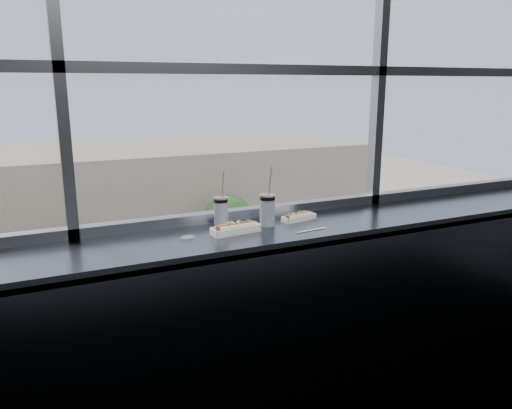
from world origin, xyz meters
name	(u,v)px	position (x,y,z in m)	size (l,w,h in m)	color
wall_back_lower	(243,299)	(0.00, 1.50, 0.55)	(6.00, 6.00, 0.00)	black
window_glass	(240,15)	(0.00, 1.52, 2.30)	(6.00, 6.00, 0.00)	silver
window_mullions	(241,15)	(0.00, 1.50, 2.30)	(6.00, 0.08, 2.40)	gray
counter	(261,234)	(0.00, 1.23, 1.07)	(6.00, 0.55, 0.06)	slate
counter_fascia	(280,335)	(0.00, 0.97, 0.55)	(6.00, 0.04, 1.04)	slate
hotdog_tray_left	(236,228)	(-0.16, 1.22, 1.13)	(0.29, 0.12, 0.07)	white
hotdog_tray_right	(299,217)	(0.29, 1.30, 1.12)	(0.23, 0.11, 0.06)	white
soda_cup_left	(221,210)	(-0.19, 1.38, 1.20)	(0.09, 0.09, 0.33)	white
soda_cup_right	(267,208)	(0.07, 1.28, 1.20)	(0.10, 0.10, 0.36)	white
loose_straw	(312,230)	(0.25, 1.07, 1.10)	(0.01, 0.01, 0.21)	white
wrapper	(188,237)	(-0.44, 1.22, 1.11)	(0.09, 0.06, 0.02)	silver
plaza_ground	(50,233)	(0.00, 45.00, -11.00)	(120.00, 120.00, 0.00)	beige
street_asphalt	(77,363)	(0.00, 21.50, -10.97)	(80.00, 10.00, 0.06)	black
far_sidewalk	(64,299)	(0.00, 29.50, -10.98)	(80.00, 6.00, 0.04)	beige
far_building	(49,202)	(0.00, 39.50, -7.00)	(50.00, 14.00, 8.00)	tan
car_near_c	(49,395)	(-1.34, 17.50, -9.78)	(6.94, 2.89, 2.31)	maroon
car_far_b	(70,307)	(0.12, 25.50, -9.79)	(6.89, 2.87, 2.30)	#72000B
car_near_e	(354,323)	(12.93, 17.50, -9.81)	(6.76, 2.82, 2.25)	navy
car_far_c	(259,275)	(11.39, 25.50, -9.88)	(6.34, 2.64, 2.11)	silver
car_near_d	(231,352)	(6.24, 17.50, -9.78)	(6.94, 2.89, 2.31)	white
pedestrian_d	(226,263)	(10.53, 28.96, -10.05)	(0.81, 0.61, 1.83)	#66605B
pedestrian_b	(9,287)	(-2.92, 30.13, -9.91)	(0.94, 0.70, 2.10)	#66605B
tree_center	(73,251)	(0.78, 29.50, -7.99)	(2.84, 2.84, 4.44)	#47382B
tree_right	(228,221)	(10.94, 29.50, -7.23)	(3.56, 3.56, 5.57)	#47382B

